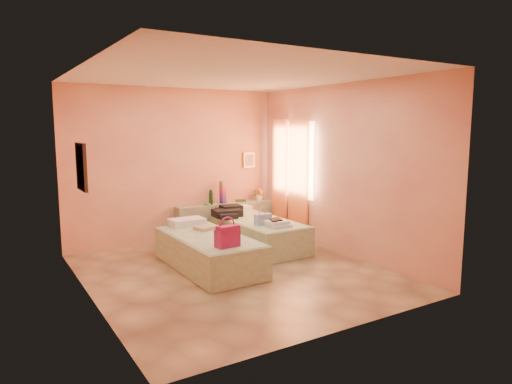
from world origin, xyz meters
TOP-DOWN VIEW (x-y plane):
  - ground at (0.00, 0.00)m, footprint 4.50×4.50m
  - room_walls at (0.21, 0.57)m, footprint 4.02×4.51m
  - headboard_ledge at (0.98, 2.10)m, footprint 2.05×0.30m
  - bed_left at (-0.23, 0.40)m, footprint 0.91×2.01m
  - bed_right at (1.03, 1.05)m, footprint 0.91×2.01m
  - water_bottle at (0.63, 2.08)m, footprint 0.09×0.09m
  - rainbow_box at (0.89, 2.10)m, footprint 0.12×0.12m
  - small_dish at (0.54, 2.05)m, footprint 0.15×0.15m
  - green_book at (1.28, 2.09)m, footprint 0.24×0.21m
  - flower_vase at (1.68, 2.05)m, footprint 0.26×0.26m
  - magenta_handbag at (-0.29, -0.32)m, footprint 0.33×0.21m
  - khaki_garment at (-0.08, 0.79)m, footprint 0.39×0.35m
  - clothes_pile at (0.75, 1.58)m, footprint 0.55×0.55m
  - blue_handbag at (0.88, 0.63)m, footprint 0.28×0.12m
  - towel_stack at (1.00, 0.35)m, footprint 0.36×0.31m
  - sandal_pair at (0.98, 0.40)m, footprint 0.26×0.29m

SIDE VIEW (x-z plane):
  - ground at x=0.00m, z-range 0.00..0.00m
  - bed_left at x=-0.23m, z-range 0.00..0.50m
  - bed_right at x=1.03m, z-range 0.00..0.50m
  - headboard_ledge at x=0.98m, z-range 0.00..0.65m
  - khaki_garment at x=-0.08m, z-range 0.50..0.56m
  - towel_stack at x=1.00m, z-range 0.50..0.60m
  - clothes_pile at x=0.75m, z-range 0.50..0.66m
  - blue_handbag at x=0.88m, z-range 0.50..0.68m
  - sandal_pair at x=0.98m, z-range 0.60..0.62m
  - magenta_handbag at x=-0.29m, z-range 0.50..0.80m
  - small_dish at x=0.54m, z-range 0.65..0.68m
  - green_book at x=1.28m, z-range 0.65..0.68m
  - water_bottle at x=0.63m, z-range 0.65..0.92m
  - flower_vase at x=1.68m, z-range 0.65..0.93m
  - rainbow_box at x=0.89m, z-range 0.65..1.08m
  - room_walls at x=0.21m, z-range 0.38..3.19m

